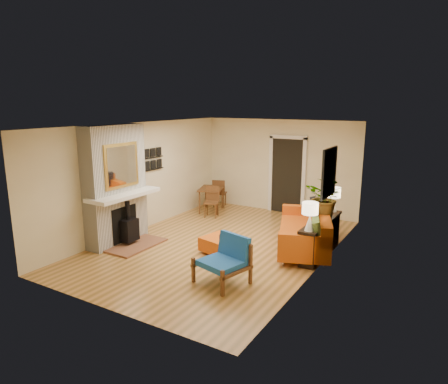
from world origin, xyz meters
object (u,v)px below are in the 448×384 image
at_px(lamp_far, 333,197).
at_px(ottoman, 220,244).
at_px(sofa, 308,230).
at_px(dining_table, 213,193).
at_px(houseplant, 326,197).
at_px(blue_chair, 226,257).
at_px(console_table, 321,227).
at_px(lamp_near, 310,213).

bearing_deg(lamp_far, ottoman, -135.92).
bearing_deg(sofa, ottoman, -141.59).
bearing_deg(dining_table, houseplant, -21.58).
bearing_deg(sofa, blue_chair, -106.89).
bearing_deg(dining_table, ottoman, -55.23).
xyz_separation_m(sofa, console_table, (0.33, -0.19, 0.18)).
distance_m(lamp_near, lamp_far, 1.54).
bearing_deg(dining_table, sofa, -24.22).
distance_m(sofa, houseplant, 0.82).
xyz_separation_m(blue_chair, lamp_near, (1.02, 1.31, 0.62)).
bearing_deg(ottoman, console_table, 28.37).
distance_m(lamp_far, houseplant, 0.54).
bearing_deg(houseplant, blue_chair, -113.59).
bearing_deg(console_table, ottoman, -151.63).
height_order(ottoman, blue_chair, blue_chair).
distance_m(ottoman, lamp_far, 2.66).
height_order(ottoman, dining_table, dining_table).
distance_m(blue_chair, console_table, 2.31).
xyz_separation_m(console_table, houseplant, (-0.01, 0.24, 0.58)).
height_order(lamp_far, houseplant, houseplant).
xyz_separation_m(blue_chair, dining_table, (-2.64, 3.76, 0.10)).
bearing_deg(blue_chair, sofa, 73.11).
xyz_separation_m(sofa, blue_chair, (-0.69, -2.26, 0.04)).
distance_m(blue_chair, houseplant, 2.63).
xyz_separation_m(console_table, lamp_far, (0.00, 0.77, 0.49)).
xyz_separation_m(sofa, houseplant, (0.32, 0.05, 0.75)).
relative_size(blue_chair, houseplant, 1.11).
distance_m(blue_chair, dining_table, 4.59).
bearing_deg(lamp_far, sofa, -119.86).
relative_size(dining_table, houseplant, 1.82).
bearing_deg(dining_table, lamp_near, -33.82).
relative_size(ottoman, console_table, 0.43).
relative_size(console_table, lamp_near, 3.43).
relative_size(dining_table, lamp_near, 2.90).
height_order(console_table, houseplant, houseplant).
xyz_separation_m(blue_chair, lamp_far, (1.02, 2.85, 0.62)).
bearing_deg(lamp_near, lamp_far, 90.00).
distance_m(lamp_near, houseplant, 1.01).
bearing_deg(ottoman, lamp_far, 44.08).
distance_m(console_table, lamp_near, 0.91).
bearing_deg(houseplant, lamp_far, 88.92).
height_order(blue_chair, lamp_near, lamp_near).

